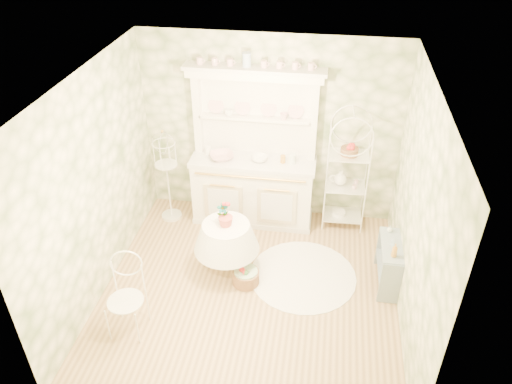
# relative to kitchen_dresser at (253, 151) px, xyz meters

# --- Properties ---
(floor) EXTENTS (3.60, 3.60, 0.00)m
(floor) POSITION_rel_kitchen_dresser_xyz_m (0.20, -1.52, -1.15)
(floor) COLOR tan
(floor) RESTS_ON ground
(ceiling) EXTENTS (3.60, 3.60, 0.00)m
(ceiling) POSITION_rel_kitchen_dresser_xyz_m (0.20, -1.52, 1.56)
(ceiling) COLOR white
(ceiling) RESTS_ON floor
(wall_left) EXTENTS (3.60, 3.60, 0.00)m
(wall_left) POSITION_rel_kitchen_dresser_xyz_m (-1.60, -1.52, 0.21)
(wall_left) COLOR white
(wall_left) RESTS_ON floor
(wall_right) EXTENTS (3.60, 3.60, 0.00)m
(wall_right) POSITION_rel_kitchen_dresser_xyz_m (2.00, -1.52, 0.21)
(wall_right) COLOR white
(wall_right) RESTS_ON floor
(wall_back) EXTENTS (3.60, 3.60, 0.00)m
(wall_back) POSITION_rel_kitchen_dresser_xyz_m (0.20, 0.28, 0.21)
(wall_back) COLOR white
(wall_back) RESTS_ON floor
(wall_front) EXTENTS (3.60, 3.60, 0.00)m
(wall_front) POSITION_rel_kitchen_dresser_xyz_m (0.20, -3.32, 0.21)
(wall_front) COLOR white
(wall_front) RESTS_ON floor
(kitchen_dresser) EXTENTS (1.87, 0.61, 2.29)m
(kitchen_dresser) POSITION_rel_kitchen_dresser_xyz_m (0.00, 0.00, 0.00)
(kitchen_dresser) COLOR white
(kitchen_dresser) RESTS_ON floor
(bakers_rack) EXTENTS (0.59, 0.43, 1.83)m
(bakers_rack) POSITION_rel_kitchen_dresser_xyz_m (1.31, 0.07, -0.23)
(bakers_rack) COLOR white
(bakers_rack) RESTS_ON floor
(side_shelf) EXTENTS (0.34, 0.75, 0.63)m
(side_shelf) POSITION_rel_kitchen_dresser_xyz_m (1.88, -1.11, -0.83)
(side_shelf) COLOR #8496A1
(side_shelf) RESTS_ON floor
(round_table) EXTENTS (0.65, 0.65, 0.67)m
(round_table) POSITION_rel_kitchen_dresser_xyz_m (-0.16, -1.16, -0.81)
(round_table) COLOR white
(round_table) RESTS_ON floor
(cafe_chair) EXTENTS (0.53, 0.53, 0.96)m
(cafe_chair) POSITION_rel_kitchen_dresser_xyz_m (-1.05, -2.34, -0.67)
(cafe_chair) COLOR white
(cafe_chair) RESTS_ON floor
(birdcage_stand) EXTENTS (0.37, 0.37, 1.43)m
(birdcage_stand) POSITION_rel_kitchen_dresser_xyz_m (-1.22, -0.15, -0.43)
(birdcage_stand) COLOR white
(birdcage_stand) RESTS_ON floor
(floor_basket) EXTENTS (0.41, 0.41, 0.24)m
(floor_basket) POSITION_rel_kitchen_dresser_xyz_m (0.13, -1.39, -1.02)
(floor_basket) COLOR #8D6342
(floor_basket) RESTS_ON floor
(lace_rug) EXTENTS (1.67, 1.67, 0.01)m
(lace_rug) POSITION_rel_kitchen_dresser_xyz_m (0.83, -1.15, -1.14)
(lace_rug) COLOR white
(lace_rug) RESTS_ON floor
(bowl_floral) EXTENTS (0.43, 0.43, 0.08)m
(bowl_floral) POSITION_rel_kitchen_dresser_xyz_m (-0.43, -0.05, -0.13)
(bowl_floral) COLOR white
(bowl_floral) RESTS_ON kitchen_dresser
(bowl_white) EXTENTS (0.24, 0.24, 0.07)m
(bowl_white) POSITION_rel_kitchen_dresser_xyz_m (0.09, -0.02, -0.13)
(bowl_white) COLOR white
(bowl_white) RESTS_ON kitchen_dresser
(cup_left) EXTENTS (0.12, 0.12, 0.09)m
(cup_left) POSITION_rel_kitchen_dresser_xyz_m (-0.36, 0.16, 0.47)
(cup_left) COLOR white
(cup_left) RESTS_ON kitchen_dresser
(cup_right) EXTENTS (0.13, 0.13, 0.10)m
(cup_right) POSITION_rel_kitchen_dresser_xyz_m (0.40, 0.14, 0.47)
(cup_right) COLOR white
(cup_right) RESTS_ON kitchen_dresser
(potted_geranium) EXTENTS (0.17, 0.15, 0.28)m
(potted_geranium) POSITION_rel_kitchen_dresser_xyz_m (-0.20, -1.12, -0.30)
(potted_geranium) COLOR #3F7238
(potted_geranium) RESTS_ON round_table
(bottle_amber) EXTENTS (0.07, 0.07, 0.18)m
(bottle_amber) POSITION_rel_kitchen_dresser_xyz_m (1.88, -1.33, -0.46)
(bottle_amber) COLOR #B7802A
(bottle_amber) RESTS_ON side_shelf
(bottle_blue) EXTENTS (0.05, 0.05, 0.10)m
(bottle_blue) POSITION_rel_kitchen_dresser_xyz_m (1.88, -1.11, -0.49)
(bottle_blue) COLOR #A0B9D7
(bottle_blue) RESTS_ON side_shelf
(bottle_glass) EXTENTS (0.08, 0.08, 0.09)m
(bottle_glass) POSITION_rel_kitchen_dresser_xyz_m (1.87, -0.85, -0.50)
(bottle_glass) COLOR silver
(bottle_glass) RESTS_ON side_shelf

